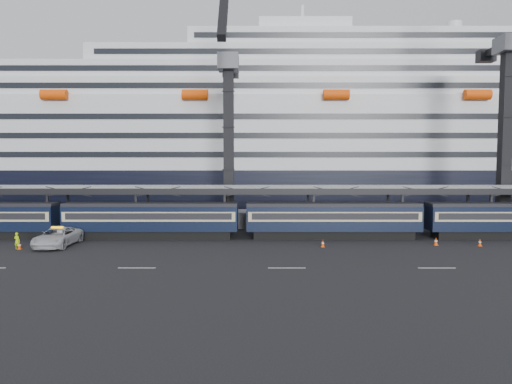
# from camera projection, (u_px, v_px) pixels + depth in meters

# --- Properties ---
(ground) EXTENTS (260.00, 260.00, 0.00)m
(ground) POSITION_uv_depth(u_px,v_px,m) (442.00, 257.00, 40.38)
(ground) COLOR black
(ground) RESTS_ON ground
(train) EXTENTS (133.05, 3.00, 4.05)m
(train) POSITION_uv_depth(u_px,v_px,m) (363.00, 218.00, 50.21)
(train) COLOR black
(train) RESTS_ON ground
(canopy) EXTENTS (130.00, 6.25, 5.53)m
(canopy) POSITION_uv_depth(u_px,v_px,m) (395.00, 189.00, 53.98)
(canopy) COLOR gray
(canopy) RESTS_ON ground
(cruise_ship) EXTENTS (214.09, 28.84, 34.00)m
(cruise_ship) POSITION_uv_depth(u_px,v_px,m) (338.00, 140.00, 85.40)
(cruise_ship) COLOR black
(cruise_ship) RESTS_ON ground
(crane_dark_near) EXTENTS (4.50, 17.75, 35.08)m
(crane_dark_near) POSITION_uv_depth(u_px,v_px,m) (228.00, 134.00, 58.12)
(crane_dark_near) COLOR #53555B
(crane_dark_near) RESTS_ON ground
(crane_dark_mid) EXTENTS (4.50, 18.24, 39.64)m
(crane_dark_mid) POSITION_uv_depth(u_px,v_px,m) (508.00, 122.00, 56.97)
(crane_dark_mid) COLOR #53555B
(crane_dark_mid) RESTS_ON ground
(pickup_truck) EXTENTS (3.09, 6.62, 1.83)m
(pickup_truck) POSITION_uv_depth(u_px,v_px,m) (57.00, 237.00, 45.66)
(pickup_truck) COLOR #B9BBC1
(pickup_truck) RESTS_ON ground
(worker) EXTENTS (0.66, 0.51, 1.62)m
(worker) POSITION_uv_depth(u_px,v_px,m) (17.00, 241.00, 44.17)
(worker) COLOR #B7EA0C
(worker) RESTS_ON ground
(traffic_cone_b) EXTENTS (0.38, 0.38, 0.76)m
(traffic_cone_b) POSITION_uv_depth(u_px,v_px,m) (19.00, 245.00, 44.08)
(traffic_cone_b) COLOR #FF4D08
(traffic_cone_b) RESTS_ON ground
(traffic_cone_c) EXTENTS (0.38, 0.38, 0.76)m
(traffic_cone_c) POSITION_uv_depth(u_px,v_px,m) (323.00, 243.00, 45.19)
(traffic_cone_c) COLOR #FF4D08
(traffic_cone_c) RESTS_ON ground
(traffic_cone_d) EXTENTS (0.41, 0.41, 0.83)m
(traffic_cone_d) POSITION_uv_depth(u_px,v_px,m) (436.00, 241.00, 46.16)
(traffic_cone_d) COLOR #FF4D08
(traffic_cone_d) RESTS_ON ground
(traffic_cone_e) EXTENTS (0.38, 0.38, 0.75)m
(traffic_cone_e) POSITION_uv_depth(u_px,v_px,m) (480.00, 242.00, 45.71)
(traffic_cone_e) COLOR #FF4D08
(traffic_cone_e) RESTS_ON ground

